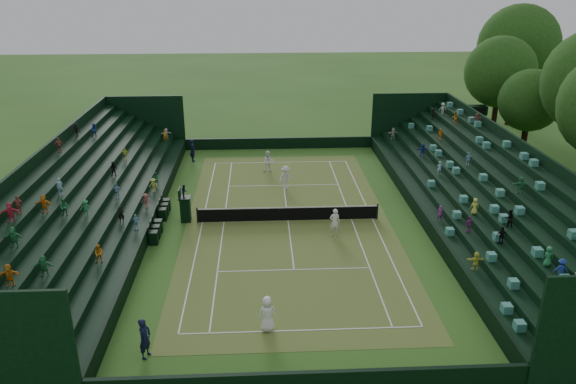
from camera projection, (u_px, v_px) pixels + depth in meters
name	position (u px, v px, depth m)	size (l,w,h in m)	color
ground	(288.00, 221.00, 36.14)	(160.00, 160.00, 0.00)	#2A561B
court_surface	(288.00, 221.00, 36.14)	(12.97, 26.77, 0.01)	#447A28
perimeter_wall_north	(279.00, 143.00, 50.71)	(17.17, 0.20, 1.00)	black
perimeter_wall_south	(310.00, 383.00, 21.20)	(17.17, 0.20, 1.00)	black
perimeter_wall_east	(419.00, 211.00, 36.36)	(0.20, 31.77, 1.00)	black
perimeter_wall_west	(155.00, 217.00, 35.55)	(0.20, 31.77, 1.00)	black
north_grandstand	(484.00, 195.00, 36.18)	(6.60, 32.00, 4.90)	black
south_grandstand	(85.00, 203.00, 34.97)	(6.60, 32.00, 4.90)	black
tennis_net	(288.00, 213.00, 35.95)	(11.67, 0.10, 1.06)	black
scoreboard_tower	(475.00, 112.00, 50.70)	(2.00, 1.00, 3.70)	black
tree_row	(570.00, 79.00, 43.51)	(11.25, 35.89, 12.13)	black
umpire_chair	(185.00, 206.00, 35.71)	(0.79, 0.79, 2.50)	black
courtside_chairs	(160.00, 220.00, 35.25)	(0.54, 5.51, 1.16)	black
player_near_west	(267.00, 314.00, 24.82)	(0.83, 0.54, 1.71)	white
player_near_east	(335.00, 222.00, 33.83)	(0.64, 0.42, 1.76)	white
player_far_west	(268.00, 162.00, 44.66)	(0.84, 0.66, 1.74)	white
player_far_east	(286.00, 178.00, 41.14)	(1.15, 0.66, 1.77)	white
line_judge_north	(193.00, 151.00, 47.11)	(0.69, 0.46, 1.91)	black
line_judge_south	(145.00, 338.00, 23.07)	(0.66, 0.44, 1.82)	black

